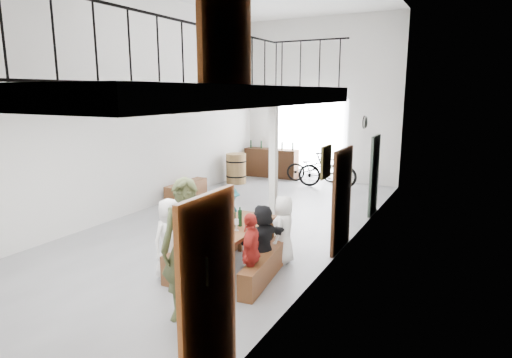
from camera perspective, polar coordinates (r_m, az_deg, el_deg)
The scene contains 24 objects.
floor at distance 10.03m, azimuth -3.39°, elevation -6.16°, with size 12.00×12.00×0.00m, color slate.
room_walls at distance 9.57m, azimuth -3.65°, elevation 14.56°, with size 12.00×12.00×12.00m.
gateway_portal at distance 15.18m, azimuth 6.89°, elevation 5.24°, with size 2.80×0.08×2.80m, color white.
right_wall_decor at distance 6.82m, azimuth 7.88°, elevation 0.39°, with size 0.07×8.28×5.07m.
balcony at distance 5.86m, azimuth -2.88°, elevation 10.69°, with size 1.52×5.62×4.00m.
tasting_table at distance 7.37m, azimuth -2.98°, elevation -7.00°, with size 0.85×1.98×0.79m.
bench_inner at distance 7.82m, azimuth -6.71°, elevation -9.53°, with size 0.34×2.13×0.49m, color brown.
bench_wall at distance 7.25m, azimuth 1.32°, elevation -11.44°, with size 0.25×1.90×0.44m, color brown.
tableware at distance 7.23m, azimuth -3.08°, elevation -5.57°, with size 0.62×1.37×0.35m.
side_bench at distance 12.66m, azimuth -9.24°, elevation -1.45°, with size 0.36×1.66×0.47m, color brown.
oak_barrel at distance 14.47m, azimuth -2.67°, elevation 1.42°, with size 0.69×0.69×1.01m.
serving_counter at distance 15.53m, azimuth 2.09°, elevation 2.16°, with size 1.95×0.54×1.03m, color #391E0E.
counter_bottles at distance 15.43m, azimuth 2.09°, elevation 4.55°, with size 1.71×0.12×0.28m.
guest_left_a at distance 7.22m, azimuth -11.36°, elevation -7.82°, with size 0.67×0.43×1.36m, color white.
guest_left_b at distance 7.71m, azimuth -8.56°, elevation -6.64°, with size 0.48×0.32×1.32m, color #25727D.
guest_left_c at distance 8.04m, azimuth -5.99°, elevation -6.80°, with size 0.51×0.40×1.05m, color white.
guest_left_d at distance 8.56m, azimuth -3.64°, elevation -5.03°, with size 0.79×0.45×1.22m, color #25727D.
guest_right_a at distance 6.67m, azimuth -0.69°, elevation -9.74°, with size 0.74×0.31×1.26m, color #B3241E.
guest_right_b at distance 7.25m, azimuth 0.89°, elevation -8.11°, with size 1.13×0.36×1.22m, color black.
guest_right_c at distance 7.74m, azimuth 3.70°, elevation -6.73°, with size 0.61×0.40×1.25m, color white.
host_standing at distance 5.80m, azimuth -9.18°, elevation -9.48°, with size 0.72×0.47×1.97m, color #444C2B.
potted_plant at distance 9.59m, azimuth 11.37°, elevation -5.73°, with size 0.43×0.37×0.47m, color #23551F.
bicycle_near at distance 14.81m, azimuth 7.68°, elevation 1.49°, with size 0.64×1.85×0.97m, color black.
bicycle_far at distance 13.98m, azimuth 9.49°, elevation 1.17°, with size 0.53×1.88×1.13m, color black.
Camera 1 is at (4.95, -8.17, 3.05)m, focal length 30.00 mm.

